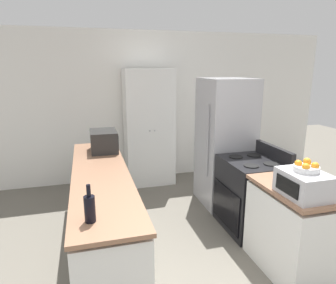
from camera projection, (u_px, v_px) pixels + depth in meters
The scene contains 10 objects.
wall_back at pixel (144, 107), 5.32m from camera, with size 7.00×0.06×2.60m.
counter_left at pixel (103, 211), 3.33m from camera, with size 0.60×2.69×0.89m.
counter_right at pixel (293, 230), 2.95m from camera, with size 0.60×0.88×0.89m.
pantry_cabinet at pixel (149, 128), 5.12m from camera, with size 0.81×0.54×1.97m.
stove at pixel (250, 194), 3.73m from camera, with size 0.66×0.77×1.05m.
refrigerator at pixel (225, 143), 4.36m from camera, with size 0.70×0.73×1.84m.
microwave at pixel (104, 141), 4.01m from camera, with size 0.35×0.46×0.28m.
wine_bottle at pixel (90, 208), 2.17m from camera, with size 0.08×0.08×0.29m.
toaster_oven at pixel (304, 184), 2.61m from camera, with size 0.34×0.42×0.22m.
fruit_bowl at pixel (306, 167), 2.58m from camera, with size 0.22×0.22×0.12m.
Camera 1 is at (-1.01, -1.68, 1.99)m, focal length 32.00 mm.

